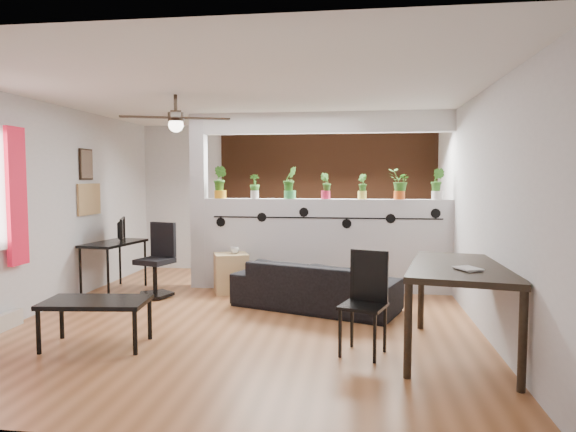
{
  "coord_description": "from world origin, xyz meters",
  "views": [
    {
      "loc": [
        1.27,
        -5.98,
        1.66
      ],
      "look_at": [
        0.37,
        0.6,
        1.16
      ],
      "focal_mm": 32.0,
      "sensor_mm": 36.0,
      "label": 1
    }
  ],
  "objects_px": {
    "potted_plant_5": "(400,183)",
    "office_chair": "(158,265)",
    "potted_plant_1": "(255,186)",
    "cup": "(234,250)",
    "dining_table": "(464,275)",
    "coffee_table": "(96,305)",
    "potted_plant_6": "(438,183)",
    "potted_plant_3": "(326,185)",
    "cube_shelf": "(231,273)",
    "folding_chair": "(366,293)",
    "computer_desk": "(114,247)",
    "potted_plant_2": "(290,182)",
    "potted_plant_4": "(362,186)",
    "ceiling_fan": "(176,120)",
    "sofa": "(315,286)",
    "potted_plant_0": "(220,181)"
  },
  "relations": [
    {
      "from": "potted_plant_5",
      "to": "office_chair",
      "type": "height_order",
      "value": "potted_plant_5"
    },
    {
      "from": "potted_plant_1",
      "to": "cup",
      "type": "distance_m",
      "value": 1.01
    },
    {
      "from": "office_chair",
      "to": "dining_table",
      "type": "bearing_deg",
      "value": -26.75
    },
    {
      "from": "dining_table",
      "to": "coffee_table",
      "type": "relative_size",
      "value": 1.62
    },
    {
      "from": "potted_plant_6",
      "to": "cup",
      "type": "bearing_deg",
      "value": -173.24
    },
    {
      "from": "potted_plant_6",
      "to": "cup",
      "type": "relative_size",
      "value": 3.54
    },
    {
      "from": "potted_plant_3",
      "to": "potted_plant_5",
      "type": "bearing_deg",
      "value": 0.0
    },
    {
      "from": "cube_shelf",
      "to": "folding_chair",
      "type": "xyz_separation_m",
      "value": [
        1.89,
        -2.3,
        0.29
      ]
    },
    {
      "from": "cup",
      "to": "coffee_table",
      "type": "height_order",
      "value": "cup"
    },
    {
      "from": "potted_plant_3",
      "to": "folding_chair",
      "type": "bearing_deg",
      "value": -78.15
    },
    {
      "from": "potted_plant_1",
      "to": "office_chair",
      "type": "xyz_separation_m",
      "value": [
        -1.24,
        -0.71,
        -1.1
      ]
    },
    {
      "from": "cube_shelf",
      "to": "computer_desk",
      "type": "distance_m",
      "value": 1.76
    },
    {
      "from": "potted_plant_5",
      "to": "dining_table",
      "type": "distance_m",
      "value": 2.75
    },
    {
      "from": "potted_plant_3",
      "to": "computer_desk",
      "type": "height_order",
      "value": "potted_plant_3"
    },
    {
      "from": "potted_plant_6",
      "to": "folding_chair",
      "type": "distance_m",
      "value": 3.01
    },
    {
      "from": "potted_plant_6",
      "to": "dining_table",
      "type": "distance_m",
      "value": 2.73
    },
    {
      "from": "potted_plant_2",
      "to": "potted_plant_3",
      "type": "bearing_deg",
      "value": -0.0
    },
    {
      "from": "potted_plant_1",
      "to": "potted_plant_2",
      "type": "relative_size",
      "value": 0.76
    },
    {
      "from": "potted_plant_4",
      "to": "computer_desk",
      "type": "height_order",
      "value": "potted_plant_4"
    },
    {
      "from": "ceiling_fan",
      "to": "potted_plant_5",
      "type": "distance_m",
      "value": 3.29
    },
    {
      "from": "sofa",
      "to": "cup",
      "type": "distance_m",
      "value": 1.47
    },
    {
      "from": "dining_table",
      "to": "potted_plant_1",
      "type": "bearing_deg",
      "value": 133.94
    },
    {
      "from": "computer_desk",
      "to": "cube_shelf",
      "type": "bearing_deg",
      "value": 4.65
    },
    {
      "from": "potted_plant_2",
      "to": "potted_plant_1",
      "type": "bearing_deg",
      "value": -180.0
    },
    {
      "from": "ceiling_fan",
      "to": "cup",
      "type": "xyz_separation_m",
      "value": [
        0.31,
        1.46,
        -1.7
      ]
    },
    {
      "from": "potted_plant_5",
      "to": "dining_table",
      "type": "relative_size",
      "value": 0.26
    },
    {
      "from": "ceiling_fan",
      "to": "potted_plant_1",
      "type": "distance_m",
      "value": 2.03
    },
    {
      "from": "potted_plant_3",
      "to": "office_chair",
      "type": "height_order",
      "value": "potted_plant_3"
    },
    {
      "from": "cube_shelf",
      "to": "cup",
      "type": "relative_size",
      "value": 4.53
    },
    {
      "from": "folding_chair",
      "to": "potted_plant_3",
      "type": "bearing_deg",
      "value": 101.85
    },
    {
      "from": "potted_plant_0",
      "to": "potted_plant_3",
      "type": "height_order",
      "value": "potted_plant_0"
    },
    {
      "from": "potted_plant_0",
      "to": "office_chair",
      "type": "relative_size",
      "value": 0.48
    },
    {
      "from": "potted_plant_5",
      "to": "computer_desk",
      "type": "distance_m",
      "value": 4.23
    },
    {
      "from": "sofa",
      "to": "computer_desk",
      "type": "bearing_deg",
      "value": 8.22
    },
    {
      "from": "dining_table",
      "to": "coffee_table",
      "type": "height_order",
      "value": "dining_table"
    },
    {
      "from": "coffee_table",
      "to": "cube_shelf",
      "type": "bearing_deg",
      "value": 73.63
    },
    {
      "from": "computer_desk",
      "to": "office_chair",
      "type": "height_order",
      "value": "office_chair"
    },
    {
      "from": "cup",
      "to": "dining_table",
      "type": "distance_m",
      "value": 3.55
    },
    {
      "from": "potted_plant_3",
      "to": "cube_shelf",
      "type": "height_order",
      "value": "potted_plant_3"
    },
    {
      "from": "ceiling_fan",
      "to": "potted_plant_3",
      "type": "relative_size",
      "value": 3.14
    },
    {
      "from": "office_chair",
      "to": "sofa",
      "type": "bearing_deg",
      "value": -9.37
    },
    {
      "from": "office_chair",
      "to": "coffee_table",
      "type": "bearing_deg",
      "value": -83.94
    },
    {
      "from": "computer_desk",
      "to": "cup",
      "type": "bearing_deg",
      "value": 4.52
    },
    {
      "from": "potted_plant_6",
      "to": "folding_chair",
      "type": "bearing_deg",
      "value": -111.26
    },
    {
      "from": "sofa",
      "to": "cup",
      "type": "bearing_deg",
      "value": -11.46
    },
    {
      "from": "ceiling_fan",
      "to": "potted_plant_4",
      "type": "bearing_deg",
      "value": 40.24
    },
    {
      "from": "potted_plant_1",
      "to": "cup",
      "type": "relative_size",
      "value": 2.87
    },
    {
      "from": "dining_table",
      "to": "potted_plant_4",
      "type": "bearing_deg",
      "value": 109.57
    },
    {
      "from": "coffee_table",
      "to": "potted_plant_0",
      "type": "bearing_deg",
      "value": 80.2
    },
    {
      "from": "cup",
      "to": "sofa",
      "type": "bearing_deg",
      "value": -31.02
    }
  ]
}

